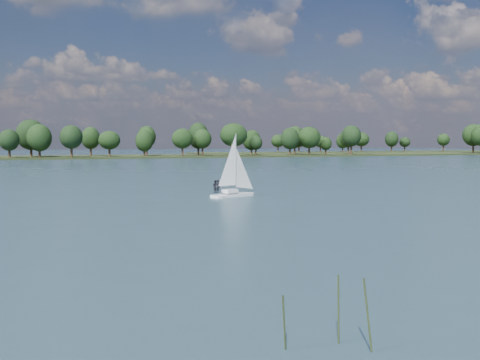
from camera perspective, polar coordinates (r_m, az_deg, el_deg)
name	(u,v)px	position (r m, az deg, el deg)	size (l,w,h in m)	color
ground	(160,172)	(122.43, -8.57, 0.90)	(700.00, 700.00, 0.00)	#233342
far_shore	(107,158)	(233.19, -14.02, 2.34)	(660.00, 40.00, 1.50)	black
far_shore_back	(367,153)	(335.02, 13.41, 2.85)	(220.00, 30.00, 1.40)	black
sailboat	(232,178)	(65.71, -0.87, 0.19)	(6.36, 4.19, 8.17)	white
treeline	(99,138)	(229.08, -14.82, 4.34)	(563.32, 73.78, 18.72)	black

